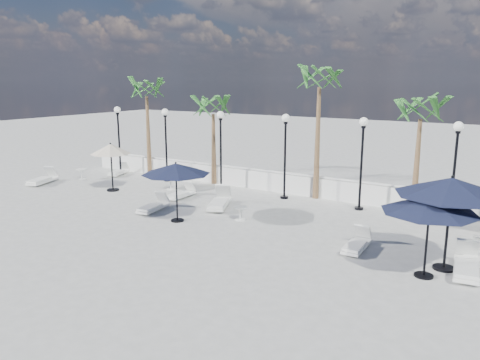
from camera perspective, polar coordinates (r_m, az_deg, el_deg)
The scene contains 27 objects.
ground at distance 16.20m, azimuth -5.18°, elevation -7.10°, with size 100.00×100.00×0.00m, color #979893.
balustrade at distance 22.25m, azimuth 6.59°, elevation -0.52°, with size 26.00×0.30×1.01m.
lamppost_0 at distance 27.35m, azimuth -14.60°, elevation 5.85°, with size 0.36×0.36×3.84m.
lamppost_1 at distance 24.93m, azimuth -9.04°, elevation 5.50°, with size 0.36×0.36×3.84m.
lamppost_2 at distance 22.78m, azimuth -2.37°, elevation 5.02°, with size 0.36×0.36×3.84m.
lamppost_3 at distance 21.01m, azimuth 5.53°, elevation 4.36°, with size 0.36×0.36×3.84m.
lamppost_4 at distance 19.70m, azimuth 14.67°, elevation 3.50°, with size 0.36×0.36×3.84m.
lamppost_5 at distance 18.95m, azimuth 24.78°, elevation 2.44°, with size 0.36×0.36×3.84m.
palm_0 at distance 26.71m, azimuth -11.32°, elevation 10.25°, with size 2.60×2.60×5.50m.
palm_1 at distance 23.89m, azimuth -3.29°, elevation 8.39°, with size 2.60×2.60×4.70m.
palm_2 at distance 21.04m, azimuth 9.67°, elevation 11.43°, with size 2.60×2.60×6.10m.
palm_3 at distance 19.82m, azimuth 21.17°, elevation 7.37°, with size 2.60×2.60×4.90m.
lounger_0 at distance 26.36m, azimuth -22.93°, elevation 0.09°, with size 1.21×2.05×0.73m.
lounger_1 at distance 27.39m, azimuth -14.57°, elevation 1.02°, with size 1.02×1.72×0.62m.
lounger_2 at distance 19.62m, azimuth -10.52°, elevation -3.15°, with size 0.80×1.77×0.64m.
lounger_3 at distance 21.58m, azimuth -7.21°, elevation -1.65°, with size 0.61×1.67×0.62m.
lounger_4 at distance 19.79m, azimuth -2.49°, elevation -2.67°, with size 1.43×2.17×0.78m.
lounger_5 at distance 15.45m, azimuth 14.05°, elevation -7.57°, with size 0.61×1.68×0.62m.
lounger_6 at distance 14.68m, azimuth 25.88°, elevation -9.38°, with size 0.87×2.02×0.74m.
lounger_8 at distance 15.60m, azimuth 26.73°, elevation -8.36°, with size 0.85×1.75×0.63m.
side_table_0 at distance 26.74m, azimuth -18.75°, elevation 0.79°, with size 0.59×0.59×0.57m.
side_table_1 at distance 23.31m, azimuth -8.46°, elevation -0.31°, with size 0.58×0.58×0.56m.
side_table_2 at distance 18.06m, azimuth 0.04°, elevation -3.94°, with size 0.54×0.54×0.53m.
parasol_navy_left at distance 17.70m, azimuth -7.82°, elevation 1.32°, with size 2.61×2.61×2.31m.
parasol_navy_mid at distance 13.50m, azimuth 22.14°, elevation -2.87°, with size 2.59×2.59×2.32m.
parasol_navy_right at distance 14.18m, azimuth 24.39°, elevation -0.80°, with size 3.07×3.07×2.75m.
parasol_cream_small at distance 23.33m, azimuth -15.49°, elevation 3.58°, with size 1.92×1.92×2.36m.
Camera 1 is at (9.36, -12.09, 5.34)m, focal length 35.00 mm.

